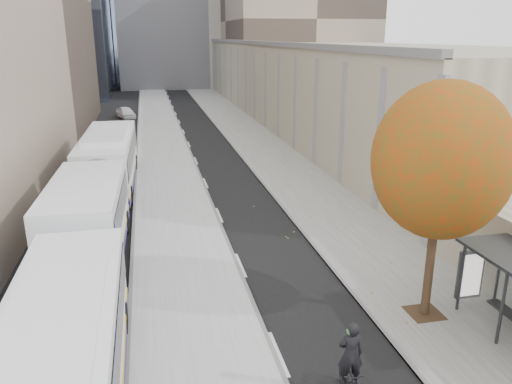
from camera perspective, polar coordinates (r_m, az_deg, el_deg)
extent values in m
cube|color=#A7A7A7|center=(36.10, -10.26, 3.10)|extent=(4.25, 150.00, 0.15)
cube|color=gray|center=(37.22, 2.16, 3.74)|extent=(4.75, 150.00, 0.08)
cube|color=gray|center=(67.37, 5.54, 13.23)|extent=(18.00, 92.00, 8.00)
cube|color=#ACA59D|center=(96.83, -6.20, 20.98)|extent=(30.00, 18.00, 30.00)
cylinder|color=black|center=(17.12, 19.19, -8.27)|extent=(0.28, 0.28, 3.24)
sphere|color=#345117|center=(15.96, 20.46, 3.37)|extent=(4.20, 4.20, 4.20)
cube|color=white|center=(27.20, -17.20, 1.20)|extent=(3.24, 19.32, 3.21)
cube|color=black|center=(27.05, -17.31, 2.40)|extent=(3.28, 18.55, 1.11)
cube|color=#117B5B|center=(18.34, -19.28, -8.14)|extent=(2.03, 0.11, 1.24)
imported|color=black|center=(13.61, 10.54, -20.58)|extent=(0.70, 1.80, 1.05)
imported|color=black|center=(13.12, 10.75, -17.72)|extent=(0.69, 0.50, 1.77)
sphere|color=#44853B|center=(12.75, 10.93, -15.28)|extent=(0.27, 0.27, 0.27)
imported|color=white|center=(58.27, -14.66, 8.78)|extent=(2.52, 4.03, 1.28)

